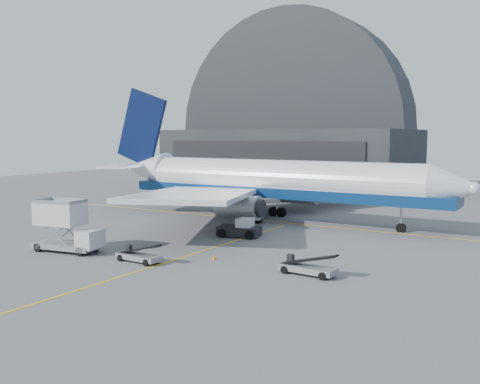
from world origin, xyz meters
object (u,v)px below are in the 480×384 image
Objects in this scene: airliner at (265,181)px; pushback_tug at (240,229)px; catering_truck at (66,227)px; belt_loader_b at (307,268)px; belt_loader_a at (138,256)px.

pushback_tug is at bearing -73.71° from airliner.
airliner reaches higher than catering_truck.
catering_truck reaches higher than pushback_tug.
catering_truck is 1.44× the size of pushback_tug.
pushback_tug is 0.99× the size of belt_loader_b.
pushback_tug is 16.64m from belt_loader_b.
belt_loader_b is (16.09, -22.42, -4.43)m from airliner.
airliner is at bearing 97.73° from belt_loader_a.
catering_truck is (-6.53, -26.51, -2.68)m from airliner.
belt_loader_a is at bearing -107.83° from pushback_tug.
airliner is at bearing 129.73° from belt_loader_b.
airliner reaches higher than belt_loader_b.
airliner is 10.41× the size of belt_loader_b.
belt_loader_b is at bearing -52.70° from pushback_tug.
airliner reaches higher than belt_loader_a.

